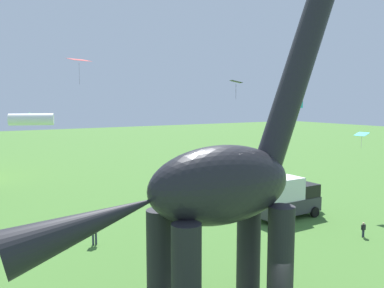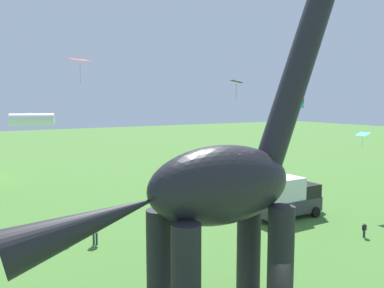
{
  "view_description": "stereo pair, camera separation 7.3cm",
  "coord_description": "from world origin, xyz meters",
  "px_view_note": "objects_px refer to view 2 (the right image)",
  "views": [
    {
      "loc": [
        -10.21,
        -10.28,
        9.08
      ],
      "look_at": [
        -1.53,
        4.15,
        7.25
      ],
      "focal_mm": 37.5,
      "sensor_mm": 36.0,
      "label": 1
    },
    {
      "loc": [
        -10.15,
        -10.32,
        9.08
      ],
      "look_at": [
        -1.53,
        4.15,
        7.25
      ],
      "focal_mm": 37.5,
      "sensor_mm": 36.0,
      "label": 2
    }
  ],
  "objects_px": {
    "kite_high_left": "(236,82)",
    "kite_apex": "(33,119)",
    "person_watching_child": "(95,230)",
    "person_far_spectator": "(364,228)",
    "kite_mid_right": "(80,60)",
    "parked_box_truck": "(286,197)",
    "dinosaur_sculpture": "(220,185)",
    "kite_drifting": "(363,134)",
    "kite_near_low": "(298,102)"
  },
  "relations": [
    {
      "from": "person_watching_child",
      "to": "kite_drifting",
      "type": "height_order",
      "value": "kite_drifting"
    },
    {
      "from": "person_far_spectator",
      "to": "kite_mid_right",
      "type": "xyz_separation_m",
      "value": [
        -14.26,
        15.74,
        11.64
      ]
    },
    {
      "from": "dinosaur_sculpture",
      "to": "person_far_spectator",
      "type": "height_order",
      "value": "dinosaur_sculpture"
    },
    {
      "from": "parked_box_truck",
      "to": "person_watching_child",
      "type": "bearing_deg",
      "value": 171.67
    },
    {
      "from": "person_watching_child",
      "to": "kite_apex",
      "type": "bearing_deg",
      "value": 70.15
    },
    {
      "from": "person_far_spectator",
      "to": "kite_near_low",
      "type": "bearing_deg",
      "value": -21.45
    },
    {
      "from": "kite_high_left",
      "to": "kite_apex",
      "type": "height_order",
      "value": "kite_high_left"
    },
    {
      "from": "kite_apex",
      "to": "parked_box_truck",
      "type": "bearing_deg",
      "value": -3.74
    },
    {
      "from": "kite_mid_right",
      "to": "kite_high_left",
      "type": "relative_size",
      "value": 2.15
    },
    {
      "from": "dinosaur_sculpture",
      "to": "kite_drifting",
      "type": "xyz_separation_m",
      "value": [
        19.56,
        7.83,
        0.63
      ]
    },
    {
      "from": "person_watching_child",
      "to": "kite_drifting",
      "type": "bearing_deg",
      "value": -130.61
    },
    {
      "from": "parked_box_truck",
      "to": "kite_near_low",
      "type": "height_order",
      "value": "kite_near_low"
    },
    {
      "from": "dinosaur_sculpture",
      "to": "kite_drifting",
      "type": "distance_m",
      "value": 21.07
    },
    {
      "from": "parked_box_truck",
      "to": "kite_drifting",
      "type": "relative_size",
      "value": 4.27
    },
    {
      "from": "kite_drifting",
      "to": "kite_mid_right",
      "type": "distance_m",
      "value": 23.53
    },
    {
      "from": "parked_box_truck",
      "to": "kite_mid_right",
      "type": "distance_m",
      "value": 19.38
    },
    {
      "from": "kite_drifting",
      "to": "kite_apex",
      "type": "distance_m",
      "value": 25.04
    },
    {
      "from": "kite_drifting",
      "to": "kite_mid_right",
      "type": "relative_size",
      "value": 0.65
    },
    {
      "from": "person_watching_child",
      "to": "kite_near_low",
      "type": "bearing_deg",
      "value": -112.77
    },
    {
      "from": "person_far_spectator",
      "to": "kite_apex",
      "type": "bearing_deg",
      "value": 72.12
    },
    {
      "from": "kite_mid_right",
      "to": "kite_high_left",
      "type": "bearing_deg",
      "value": -77.12
    },
    {
      "from": "kite_apex",
      "to": "kite_high_left",
      "type": "bearing_deg",
      "value": -39.25
    },
    {
      "from": "parked_box_truck",
      "to": "kite_drifting",
      "type": "distance_m",
      "value": 8.42
    },
    {
      "from": "person_watching_child",
      "to": "kite_mid_right",
      "type": "xyz_separation_m",
      "value": [
        1.53,
        7.87,
        11.29
      ]
    },
    {
      "from": "kite_drifting",
      "to": "kite_high_left",
      "type": "relative_size",
      "value": 1.39
    },
    {
      "from": "parked_box_truck",
      "to": "kite_high_left",
      "type": "bearing_deg",
      "value": -148.77
    },
    {
      "from": "person_far_spectator",
      "to": "kite_mid_right",
      "type": "relative_size",
      "value": 0.5
    },
    {
      "from": "parked_box_truck",
      "to": "person_far_spectator",
      "type": "distance_m",
      "value": 6.19
    },
    {
      "from": "dinosaur_sculpture",
      "to": "kite_high_left",
      "type": "xyz_separation_m",
      "value": [
        3.35,
        3.46,
        4.31
      ]
    },
    {
      "from": "dinosaur_sculpture",
      "to": "kite_near_low",
      "type": "relative_size",
      "value": 14.06
    },
    {
      "from": "kite_drifting",
      "to": "kite_high_left",
      "type": "distance_m",
      "value": 17.18
    },
    {
      "from": "parked_box_truck",
      "to": "person_far_spectator",
      "type": "bearing_deg",
      "value": -78.5
    },
    {
      "from": "kite_drifting",
      "to": "person_watching_child",
      "type": "bearing_deg",
      "value": 170.92
    },
    {
      "from": "person_watching_child",
      "to": "kite_high_left",
      "type": "distance_m",
      "value": 12.98
    },
    {
      "from": "kite_drifting",
      "to": "kite_high_left",
      "type": "height_order",
      "value": "kite_high_left"
    },
    {
      "from": "dinosaur_sculpture",
      "to": "kite_high_left",
      "type": "relative_size",
      "value": 16.72
    },
    {
      "from": "kite_mid_right",
      "to": "kite_high_left",
      "type": "distance_m",
      "value": 16.21
    },
    {
      "from": "kite_drifting",
      "to": "kite_near_low",
      "type": "distance_m",
      "value": 7.12
    },
    {
      "from": "kite_high_left",
      "to": "kite_apex",
      "type": "bearing_deg",
      "value": 140.75
    },
    {
      "from": "dinosaur_sculpture",
      "to": "kite_high_left",
      "type": "distance_m",
      "value": 6.46
    },
    {
      "from": "kite_near_low",
      "to": "person_watching_child",
      "type": "bearing_deg",
      "value": -171.24
    },
    {
      "from": "kite_drifting",
      "to": "parked_box_truck",
      "type": "bearing_deg",
      "value": 167.61
    },
    {
      "from": "person_far_spectator",
      "to": "kite_apex",
      "type": "height_order",
      "value": "kite_apex"
    },
    {
      "from": "person_far_spectator",
      "to": "kite_mid_right",
      "type": "height_order",
      "value": "kite_mid_right"
    },
    {
      "from": "parked_box_truck",
      "to": "person_far_spectator",
      "type": "relative_size",
      "value": 5.56
    },
    {
      "from": "parked_box_truck",
      "to": "person_far_spectator",
      "type": "height_order",
      "value": "parked_box_truck"
    },
    {
      "from": "parked_box_truck",
      "to": "kite_high_left",
      "type": "height_order",
      "value": "kite_high_left"
    },
    {
      "from": "person_watching_child",
      "to": "kite_mid_right",
      "type": "distance_m",
      "value": 13.85
    },
    {
      "from": "person_watching_child",
      "to": "kite_high_left",
      "type": "height_order",
      "value": "kite_high_left"
    },
    {
      "from": "kite_near_low",
      "to": "dinosaur_sculpture",
      "type": "bearing_deg",
      "value": -142.67
    }
  ]
}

